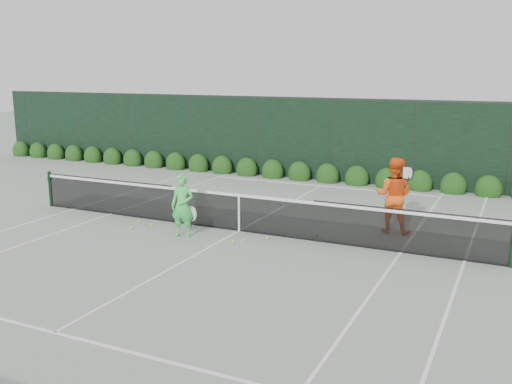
% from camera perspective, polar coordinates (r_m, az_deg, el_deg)
% --- Properties ---
extents(ground, '(80.00, 80.00, 0.00)m').
position_cam_1_polar(ground, '(14.67, -1.69, -3.93)').
color(ground, gray).
rests_on(ground, ground).
extents(tennis_net, '(12.90, 0.10, 1.07)m').
position_cam_1_polar(tennis_net, '(14.54, -1.79, -1.90)').
color(tennis_net, '#113318').
rests_on(tennis_net, ground).
extents(player_woman, '(0.67, 0.47, 1.57)m').
position_cam_1_polar(player_woman, '(14.11, -7.36, -1.37)').
color(player_woman, '#40DA56').
rests_on(player_woman, ground).
extents(player_man, '(0.97, 0.74, 1.93)m').
position_cam_1_polar(player_man, '(14.74, 13.60, -0.32)').
color(player_man, '#FF5C15').
rests_on(player_man, ground).
extents(court_lines, '(11.03, 23.83, 0.01)m').
position_cam_1_polar(court_lines, '(14.67, -1.69, -3.90)').
color(court_lines, white).
rests_on(court_lines, ground).
extents(windscreen_fence, '(32.00, 21.07, 3.06)m').
position_cam_1_polar(windscreen_fence, '(12.02, -7.61, -0.19)').
color(windscreen_fence, black).
rests_on(windscreen_fence, ground).
extents(hedge_row, '(31.66, 0.65, 0.94)m').
position_cam_1_polar(hedge_row, '(21.07, 7.16, 1.60)').
color(hedge_row, '#11380F').
rests_on(hedge_row, ground).
extents(tennis_balls, '(4.85, 1.56, 0.07)m').
position_cam_1_polar(tennis_balls, '(14.47, -4.66, -4.05)').
color(tennis_balls, '#C2DD31').
rests_on(tennis_balls, ground).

